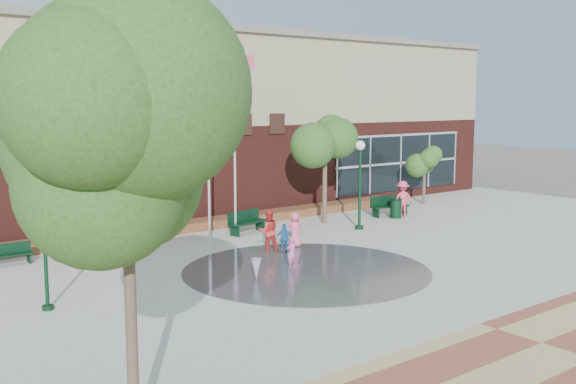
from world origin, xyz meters
TOP-DOWN VIEW (x-y plane):
  - ground at (0.00, 0.00)m, footprint 120.00×120.00m
  - plaza_concrete at (0.00, 4.00)m, footprint 46.00×18.00m
  - splash_pad at (0.00, 3.00)m, footprint 8.40×8.40m
  - library_building at (0.00, 17.48)m, footprint 44.40×10.40m
  - flower_bed at (0.00, 11.60)m, footprint 26.00×1.20m
  - flagpole_left at (-0.38, 8.52)m, footprint 0.94×0.32m
  - flagpole_right at (1.56, 9.53)m, footprint 0.98×0.29m
  - lamp_left at (-8.36, 4.12)m, footprint 0.35×0.35m
  - lamp_right at (6.57, 7.17)m, footprint 0.42×0.42m
  - bench_left at (-7.69, 9.97)m, footprint 1.57×0.49m
  - bench_mid at (2.10, 9.50)m, footprint 2.05×0.99m
  - bench_right at (10.15, 8.68)m, footprint 2.11×0.91m
  - trash_can at (9.99, 8.12)m, footprint 0.59×0.59m
  - tree_big_left at (-9.69, -4.08)m, footprint 4.47×4.47m
  - tree_mid at (6.37, 9.30)m, footprint 3.04×3.04m
  - tree_small_right at (14.58, 10.27)m, footprint 1.92×1.92m
  - water_jet_a at (-2.04, 3.05)m, footprint 0.35×0.35m
  - water_jet_b at (-0.25, 3.57)m, footprint 0.23×0.23m
  - child_splash at (-0.16, 3.59)m, footprint 0.41×0.29m
  - adult_red at (0.68, 6.05)m, footprint 0.98×0.89m
  - adult_pink at (2.00, 6.09)m, footprint 0.82×0.71m
  - child_blue at (1.04, 5.53)m, footprint 0.71×0.60m
  - person_bench at (10.49, 8.16)m, footprint 1.33×1.08m

SIDE VIEW (x-z plane):
  - ground at x=0.00m, z-range 0.00..0.00m
  - flower_bed at x=0.00m, z-range -0.20..0.20m
  - water_jet_a at x=-2.04m, z-range -0.34..0.34m
  - water_jet_b at x=-0.25m, z-range -0.26..0.26m
  - plaza_concrete at x=0.00m, z-range 0.00..0.01m
  - splash_pad at x=0.00m, z-range 0.00..0.01m
  - bench_left at x=-7.69m, z-range -0.14..0.64m
  - bench_mid at x=2.10m, z-range -0.18..0.82m
  - bench_right at x=10.15m, z-range -0.18..0.84m
  - trash_can at x=9.99m, z-range 0.01..0.97m
  - child_splash at x=-0.16m, z-range 0.00..1.09m
  - child_blue at x=1.04m, z-range 0.00..1.15m
  - adult_pink at x=2.00m, z-range 0.00..1.41m
  - adult_red at x=0.68m, z-range 0.00..1.65m
  - person_bench at x=10.49m, z-range 0.00..1.80m
  - lamp_left at x=-8.36m, z-range 0.41..3.76m
  - tree_small_right at x=14.58m, z-range 0.75..4.03m
  - lamp_right at x=6.57m, z-range 0.48..4.46m
  - tree_mid at x=6.37m, z-range 1.17..6.30m
  - flagpole_right at x=1.56m, z-range 0.47..8.55m
  - flagpole_left at x=-0.38m, z-range 0.47..8.70m
  - library_building at x=0.00m, z-range 0.04..9.24m
  - tree_big_left at x=-9.69m, z-range 1.54..8.68m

